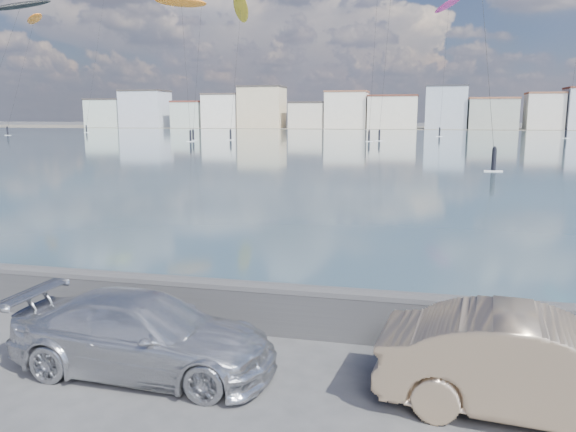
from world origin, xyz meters
name	(u,v)px	position (x,y,z in m)	size (l,w,h in m)	color
ground	(171,390)	(0.00, 0.00, 0.00)	(700.00, 700.00, 0.00)	#333335
bay_water	(399,141)	(0.00, 91.50, 0.01)	(500.00, 177.00, 0.00)	#2E4351
far_shore_strip	(411,128)	(0.00, 200.00, 0.01)	(500.00, 60.00, 0.00)	#4C473D
seawall	(226,302)	(0.00, 2.70, 0.58)	(400.00, 0.36, 1.08)	#28282B
far_buildings	(415,110)	(1.31, 186.00, 6.03)	(240.79, 13.26, 14.60)	#B7C6BC
car_silver	(144,334)	(-0.72, 0.55, 0.67)	(1.88, 4.62, 1.34)	silver
car_champagne	(541,367)	(5.59, 0.53, 0.77)	(1.62, 4.65, 1.53)	tan
kitesurfer_0	(21,7)	(-64.22, 80.03, 22.79)	(8.70, 14.17, 24.77)	black
kitesurfer_4	(34,20)	(-82.31, 107.63, 25.60)	(9.49, 11.98, 26.91)	orange
kitesurfer_7	(449,6)	(8.49, 128.31, 28.33)	(7.50, 16.85, 30.98)	#E5338C
kitesurfer_12	(181,3)	(-37.81, 87.54, 23.54)	(8.62, 11.13, 24.89)	orange
kitesurfer_15	(241,9)	(-32.16, 103.47, 25.16)	(5.36, 19.92, 28.13)	#BF8C19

